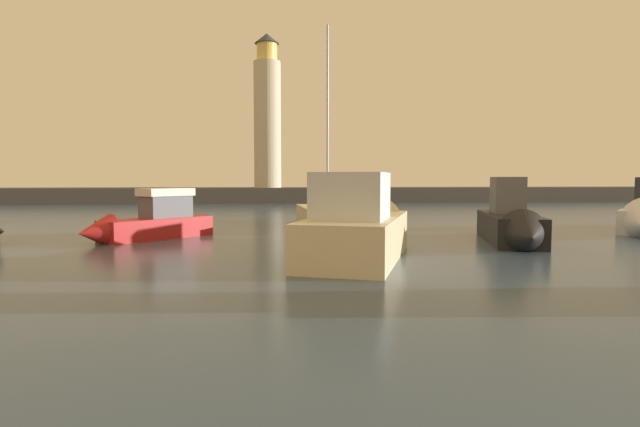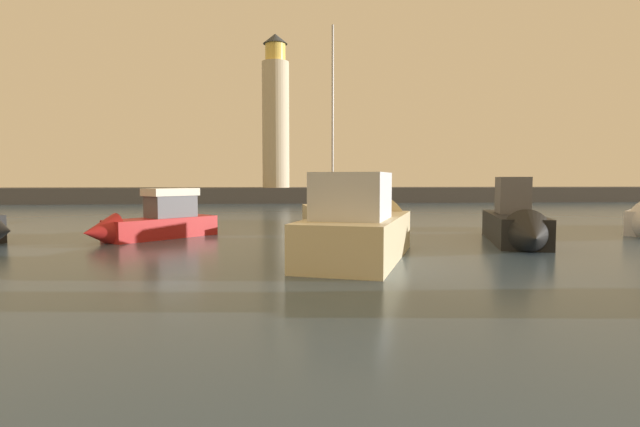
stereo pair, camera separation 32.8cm
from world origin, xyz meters
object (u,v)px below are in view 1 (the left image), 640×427
motorboat_0 (363,227)px  motorboat_4 (513,224)px  lighthouse (267,115)px  motorboat_1 (147,222)px  sailboat_moored (325,217)px

motorboat_0 → motorboat_4: bearing=17.2°
lighthouse → motorboat_1: (-5.71, -35.10, -9.16)m
motorboat_1 → sailboat_moored: (8.63, 4.99, -0.19)m
motorboat_0 → sailboat_moored: (-0.11, 10.36, -0.38)m
lighthouse → motorboat_1: lighthouse is taller
motorboat_0 → sailboat_moored: sailboat_moored is taller
motorboat_1 → motorboat_4: (15.48, -3.29, 0.05)m
sailboat_moored → lighthouse: bearing=95.5°
motorboat_4 → sailboat_moored: bearing=129.6°
motorboat_4 → sailboat_moored: (-6.86, 8.28, -0.25)m
motorboat_0 → motorboat_1: bearing=148.4°
motorboat_0 → motorboat_4: 7.06m
lighthouse → motorboat_4: bearing=-75.7°
motorboat_0 → motorboat_1: motorboat_0 is taller
sailboat_moored → motorboat_1: bearing=-150.0°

